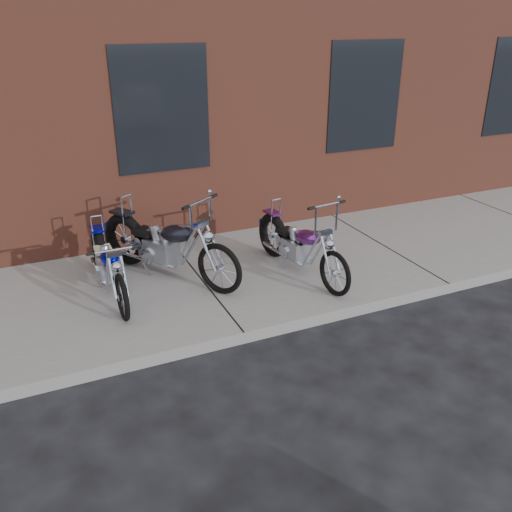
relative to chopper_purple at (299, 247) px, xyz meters
name	(u,v)px	position (x,y,z in m)	size (l,w,h in m)	color
ground	(244,344)	(-1.32, -1.15, -0.53)	(120.00, 120.00, 0.00)	#292B32
sidewalk	(202,284)	(-1.32, 0.35, -0.45)	(22.00, 3.00, 0.15)	slate
chopper_purple	(299,247)	(0.00, 0.00, 0.00)	(0.51, 2.07, 1.17)	black
chopper_blue	(109,267)	(-2.51, 0.46, -0.02)	(0.49, 1.99, 0.87)	black
chopper_third	(166,247)	(-1.71, 0.62, 0.06)	(1.39, 2.07, 1.22)	black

